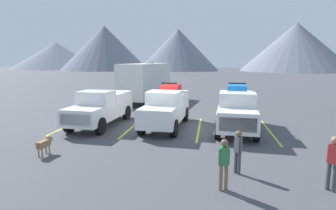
% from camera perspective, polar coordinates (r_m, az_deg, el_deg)
% --- Properties ---
extents(ground_plane, '(240.00, 240.00, 0.00)m').
position_cam_1_polar(ground_plane, '(16.09, -0.68, -4.93)').
color(ground_plane, '#47474C').
extents(pickup_truck_a, '(2.43, 5.83, 2.17)m').
position_cam_1_polar(pickup_truck_a, '(17.27, -13.68, -0.38)').
color(pickup_truck_a, white).
rests_on(pickup_truck_a, ground).
extents(pickup_truck_b, '(2.35, 5.66, 2.58)m').
position_cam_1_polar(pickup_truck_b, '(16.35, -0.31, -0.37)').
color(pickup_truck_b, white).
rests_on(pickup_truck_b, ground).
extents(pickup_truck_c, '(2.44, 5.66, 2.64)m').
position_cam_1_polar(pickup_truck_c, '(16.06, 14.07, -0.76)').
color(pickup_truck_c, white).
rests_on(pickup_truck_c, ground).
extents(lot_stripe_a, '(0.12, 5.50, 0.01)m').
position_cam_1_polar(lot_stripe_a, '(18.22, -19.37, -3.74)').
color(lot_stripe_a, gold).
rests_on(lot_stripe_a, ground).
extents(lot_stripe_b, '(0.12, 5.50, 0.01)m').
position_cam_1_polar(lot_stripe_b, '(16.72, -7.28, -4.43)').
color(lot_stripe_b, gold).
rests_on(lot_stripe_b, ground).
extents(lot_stripe_c, '(0.12, 5.50, 0.01)m').
position_cam_1_polar(lot_stripe_c, '(16.09, 6.45, -4.97)').
color(lot_stripe_c, gold).
rests_on(lot_stripe_c, ground).
extents(lot_stripe_d, '(0.12, 5.50, 0.01)m').
position_cam_1_polar(lot_stripe_d, '(16.42, 20.46, -5.22)').
color(lot_stripe_d, gold).
rests_on(lot_stripe_d, ground).
extents(camper_trailer_a, '(3.50, 9.19, 3.90)m').
position_cam_1_polar(camper_trailer_a, '(26.16, -4.62, 5.19)').
color(camper_trailer_a, silver).
rests_on(camper_trailer_a, ground).
extents(person_a, '(0.32, 0.32, 1.73)m').
position_cam_1_polar(person_a, '(9.84, 31.13, -9.73)').
color(person_a, '#3F3F42').
rests_on(person_a, ground).
extents(person_b, '(0.29, 0.29, 1.57)m').
position_cam_1_polar(person_b, '(10.00, 14.36, -8.89)').
color(person_b, '#3F3F42').
rests_on(person_b, ground).
extents(person_c, '(0.35, 0.25, 1.63)m').
position_cam_1_polar(person_c, '(8.69, 11.55, -11.38)').
color(person_c, '#726047').
rests_on(person_c, ground).
extents(dog, '(0.32, 0.98, 0.75)m').
position_cam_1_polar(dog, '(12.83, -24.13, -7.15)').
color(dog, olive).
rests_on(dog, ground).
extents(mountain_ridge, '(155.91, 45.40, 16.52)m').
position_cam_1_polar(mountain_ridge, '(104.18, 6.52, 11.30)').
color(mountain_ridge, slate).
rests_on(mountain_ridge, ground).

